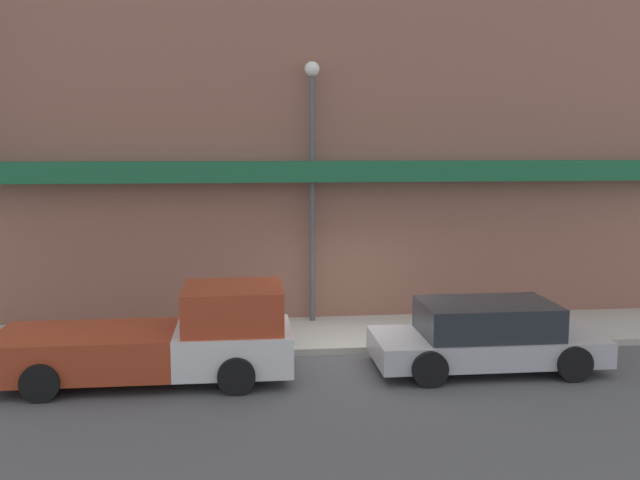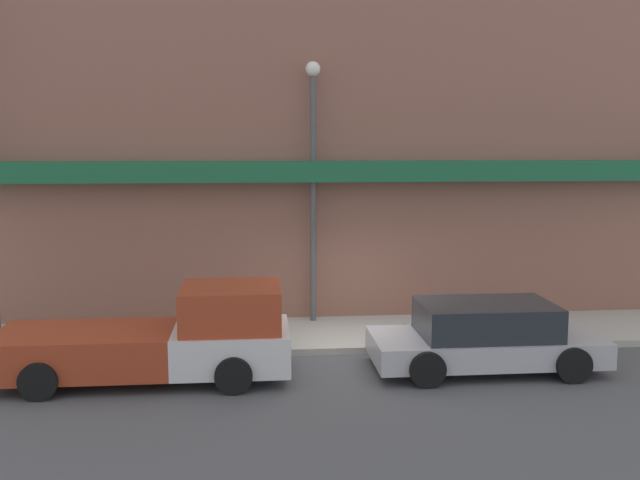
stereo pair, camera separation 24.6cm
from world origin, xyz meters
The scene contains 7 objects.
ground_plane centered at (0.00, 0.00, 0.00)m, with size 80.00×80.00×0.00m, color #4C4C4F.
sidewalk centered at (0.00, 1.42, 0.08)m, with size 36.00×2.83×0.15m.
building centered at (-0.02, 4.31, 4.28)m, with size 19.80×3.80×9.61m.
pickup_truck centered at (-3.95, -1.21, 0.79)m, with size 5.54×2.15×1.81m.
parked_car centered at (2.38, -1.21, 0.68)m, with size 4.57×2.11×1.37m.
fire_hydrant centered at (2.55, 0.84, 0.51)m, with size 0.17×0.17×0.72m.
street_lamp centered at (-0.78, 2.48, 4.02)m, with size 0.36×0.36×6.29m.
Camera 2 is at (-2.23, -14.74, 4.55)m, focal length 40.00 mm.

